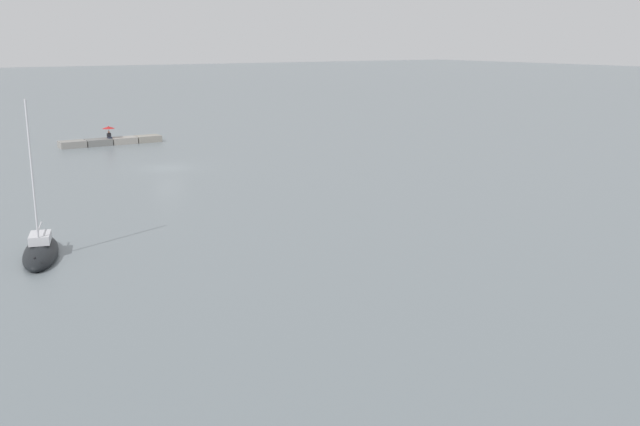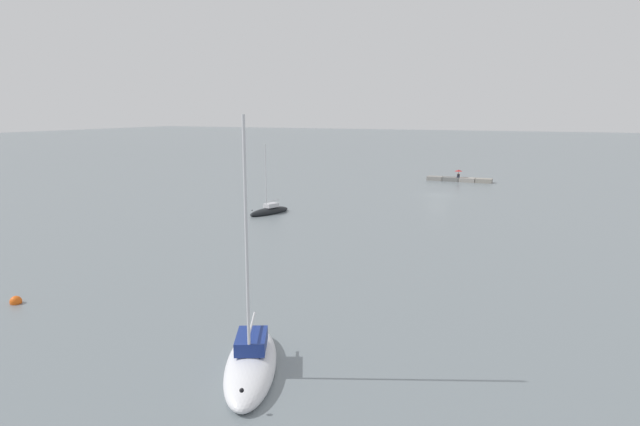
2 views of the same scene
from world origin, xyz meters
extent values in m
plane|color=slate|center=(0.00, 0.00, 0.00)|extent=(500.00, 500.00, 0.00)
cube|color=gray|center=(-3.93, -16.39, 0.34)|extent=(2.52, 1.78, 0.67)
cube|color=gray|center=(-1.31, -16.39, 0.34)|extent=(2.52, 1.78, 0.67)
cube|color=slate|center=(1.31, -16.39, 0.34)|extent=(2.52, 1.78, 0.67)
cube|color=gray|center=(3.93, -16.39, 0.34)|extent=(2.52, 1.78, 0.67)
cube|color=#1E2333|center=(0.16, -16.18, 0.75)|extent=(0.36, 0.42, 0.16)
cube|color=#232328|center=(0.16, -16.46, 0.93)|extent=(0.40, 0.22, 0.52)
sphere|color=tan|center=(0.16, -16.46, 1.29)|extent=(0.22, 0.22, 0.22)
cylinder|color=black|center=(0.16, -16.42, 1.20)|extent=(0.02, 0.02, 1.05)
cone|color=#B21E1E|center=(0.16, -16.42, 1.78)|extent=(1.27, 1.27, 0.22)
sphere|color=black|center=(0.16, -16.42, 1.93)|extent=(0.05, 0.05, 0.05)
ellipsoid|color=black|center=(14.57, 21.11, 0.20)|extent=(3.17, 5.93, 0.98)
cube|color=silver|center=(14.49, 20.83, 0.92)|extent=(1.39, 1.81, 0.45)
cylinder|color=silver|center=(14.70, 21.55, 4.27)|extent=(0.10, 0.10, 7.16)
cylinder|color=silver|center=(14.42, 20.59, 1.43)|extent=(0.63, 1.94, 0.07)
sphere|color=black|center=(15.31, 23.62, 0.73)|extent=(0.13, 0.13, 0.13)
ellipsoid|color=silver|center=(-3.27, 54.96, 0.28)|extent=(5.35, 7.99, 1.34)
cube|color=navy|center=(-3.11, 54.60, 1.25)|extent=(2.14, 2.54, 0.61)
cylinder|color=silver|center=(-3.54, 55.52, 6.14)|extent=(0.13, 0.13, 10.39)
cylinder|color=silver|center=(-2.95, 54.29, 1.95)|extent=(1.26, 2.51, 0.10)
sphere|color=black|center=(-4.81, 58.19, 1.00)|extent=(0.18, 0.18, 0.18)
sphere|color=#EA5914|center=(14.27, 53.13, 0.12)|extent=(0.70, 0.70, 0.70)
camera|label=1|loc=(21.05, 57.41, 10.54)|focal=40.17mm
camera|label=2|loc=(-15.37, 74.70, 11.50)|focal=30.95mm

